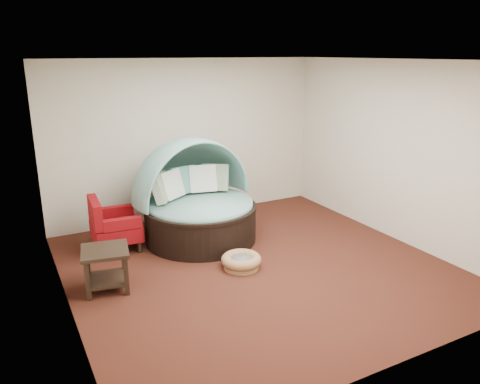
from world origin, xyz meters
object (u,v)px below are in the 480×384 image
red_armchair (112,226)px  side_table (106,263)px  pet_basket (241,261)px  canopy_daybed (196,193)px

red_armchair → side_table: (-0.37, -1.22, -0.03)m
pet_basket → side_table: (-1.79, 0.27, 0.25)m
side_table → red_armchair: bearing=73.2°
red_armchair → pet_basket: bearing=-42.6°
pet_basket → red_armchair: 2.07m
pet_basket → side_table: 1.82m
canopy_daybed → pet_basket: bearing=-95.2°
red_armchair → side_table: red_armchair is taller
canopy_daybed → red_armchair: size_ratio=2.54×
pet_basket → red_armchair: (-1.42, 1.48, 0.28)m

